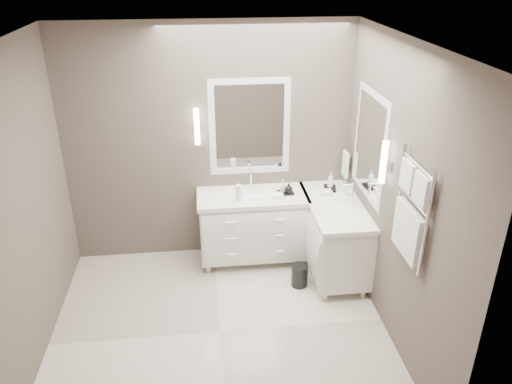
{
  "coord_description": "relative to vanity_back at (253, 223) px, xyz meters",
  "views": [
    {
      "loc": [
        -0.09,
        -3.76,
        3.29
      ],
      "look_at": [
        0.43,
        0.7,
        1.13
      ],
      "focal_mm": 35.0,
      "sensor_mm": 36.0,
      "label": 1
    }
  ],
  "objects": [
    {
      "name": "wall_back",
      "position": [
        -0.45,
        0.28,
        0.86
      ],
      "size": [
        3.2,
        0.01,
        2.7
      ],
      "primitive_type": "cube",
      "color": "#524842",
      "rests_on": "floor"
    },
    {
      "name": "towel_ladder",
      "position": [
        1.1,
        -1.63,
        0.91
      ],
      "size": [
        0.06,
        0.58,
        0.9
      ],
      "color": "white",
      "rests_on": "wall_right"
    },
    {
      "name": "towel_bar_corner",
      "position": [
        1.09,
        0.13,
        0.63
      ],
      "size": [
        0.03,
        0.22,
        0.3
      ],
      "color": "white",
      "rests_on": "wall_right"
    },
    {
      "name": "amenity_tray_right",
      "position": [
        0.89,
        0.04,
        0.38
      ],
      "size": [
        0.17,
        0.2,
        0.03
      ],
      "primitive_type": "cube",
      "rotation": [
        0.0,
        0.0,
        -0.21
      ],
      "color": "black",
      "rests_on": "vanity_right"
    },
    {
      "name": "water_bottle",
      "position": [
        -0.17,
        -0.12,
        0.46
      ],
      "size": [
        0.08,
        0.08,
        0.18
      ],
      "primitive_type": "cylinder",
      "rotation": [
        0.0,
        0.0,
        0.37
      ],
      "color": "silver",
      "rests_on": "vanity_back"
    },
    {
      "name": "ceiling",
      "position": [
        -0.45,
        -1.23,
        2.22
      ],
      "size": [
        3.2,
        3.0,
        0.01
      ],
      "primitive_type": "cube",
      "color": "white",
      "rests_on": "wall_back"
    },
    {
      "name": "mirror_right",
      "position": [
        1.14,
        -0.43,
        1.06
      ],
      "size": [
        0.02,
        0.9,
        1.1
      ],
      "color": "white",
      "rests_on": "wall_right"
    },
    {
      "name": "vanity_back",
      "position": [
        0.0,
        0.0,
        0.0
      ],
      "size": [
        1.24,
        0.59,
        0.97
      ],
      "color": "white",
      "rests_on": "floor"
    },
    {
      "name": "mirror_back",
      "position": [
        -0.0,
        0.26,
        1.06
      ],
      "size": [
        0.9,
        0.02,
        1.1
      ],
      "color": "white",
      "rests_on": "wall_back"
    },
    {
      "name": "soap_bottle_a",
      "position": [
        0.34,
        0.0,
        0.46
      ],
      "size": [
        0.06,
        0.06,
        0.13
      ],
      "primitive_type": "imported",
      "rotation": [
        0.0,
        0.0,
        0.02
      ],
      "color": "white",
      "rests_on": "amenity_tray_back"
    },
    {
      "name": "soap_bottle_b",
      "position": [
        0.4,
        -0.05,
        0.45
      ],
      "size": [
        0.11,
        0.11,
        0.11
      ],
      "primitive_type": "imported",
      "rotation": [
        0.0,
        0.0,
        0.31
      ],
      "color": "black",
      "rests_on": "amenity_tray_back"
    },
    {
      "name": "wall_front",
      "position": [
        -0.45,
        -2.73,
        0.86
      ],
      "size": [
        3.2,
        0.01,
        2.7
      ],
      "primitive_type": "cube",
      "color": "#524842",
      "rests_on": "floor"
    },
    {
      "name": "wall_left",
      "position": [
        -2.06,
        -1.23,
        0.86
      ],
      "size": [
        0.01,
        3.0,
        2.7
      ],
      "primitive_type": "cube",
      "color": "#524842",
      "rests_on": "floor"
    },
    {
      "name": "amenity_tray_back",
      "position": [
        0.37,
        -0.02,
        0.38
      ],
      "size": [
        0.18,
        0.15,
        0.03
      ],
      "primitive_type": "cube",
      "rotation": [
        0.0,
        0.0,
        0.12
      ],
      "color": "black",
      "rests_on": "vanity_back"
    },
    {
      "name": "wall_right",
      "position": [
        1.15,
        -1.23,
        0.86
      ],
      "size": [
        0.01,
        3.0,
        2.7
      ],
      "primitive_type": "cube",
      "color": "#524842",
      "rests_on": "floor"
    },
    {
      "name": "floor",
      "position": [
        -0.45,
        -1.23,
        -0.49
      ],
      "size": [
        3.2,
        3.0,
        0.01
      ],
      "primitive_type": "cube",
      "color": "silver",
      "rests_on": "ground"
    },
    {
      "name": "waste_bin",
      "position": [
        0.45,
        -0.58,
        -0.36
      ],
      "size": [
        0.18,
        0.18,
        0.25
      ],
      "primitive_type": "cylinder",
      "rotation": [
        0.0,
        0.0,
        -0.02
      ],
      "color": "black",
      "rests_on": "floor"
    },
    {
      "name": "sconce_right",
      "position": [
        1.08,
        -1.01,
        1.11
      ],
      "size": [
        0.06,
        0.06,
        0.4
      ],
      "color": "white",
      "rests_on": "wall_right"
    },
    {
      "name": "sconce_back",
      "position": [
        -0.58,
        0.2,
        1.11
      ],
      "size": [
        0.06,
        0.06,
        0.4
      ],
      "color": "white",
      "rests_on": "wall_back"
    },
    {
      "name": "vanity_right",
      "position": [
        0.88,
        -0.33,
        0.0
      ],
      "size": [
        0.59,
        1.24,
        0.97
      ],
      "color": "white",
      "rests_on": "floor"
    },
    {
      "name": "soap_bottle_c",
      "position": [
        0.89,
        0.04,
        0.48
      ],
      "size": [
        0.09,
        0.09,
        0.18
      ],
      "primitive_type": "imported",
      "rotation": [
        0.0,
        0.0,
        0.43
      ],
      "color": "white",
      "rests_on": "amenity_tray_right"
    }
  ]
}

